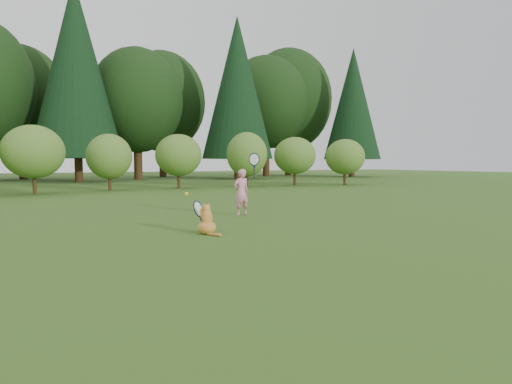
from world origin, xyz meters
TOP-DOWN VIEW (x-y plane):
  - ground at (0.00, 0.00)m, footprint 100.00×100.00m
  - shrub_row at (0.00, 13.00)m, footprint 28.00×3.00m
  - woodland_backdrop at (0.00, 23.00)m, footprint 48.00×10.00m
  - child at (0.93, 2.89)m, footprint 0.61×0.36m
  - cat at (-0.77, 0.82)m, footprint 0.41×0.79m
  - tennis_ball at (-1.03, 1.10)m, footprint 0.07×0.07m

SIDE VIEW (x-z plane):
  - ground at x=0.00m, z-range 0.00..0.00m
  - cat at x=-0.77m, z-range -0.09..0.64m
  - child at x=0.93m, z-range -0.25..1.39m
  - tennis_ball at x=-1.03m, z-range 0.66..0.72m
  - shrub_row at x=0.00m, z-range 0.00..2.80m
  - woodland_backdrop at x=0.00m, z-range 0.00..15.00m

